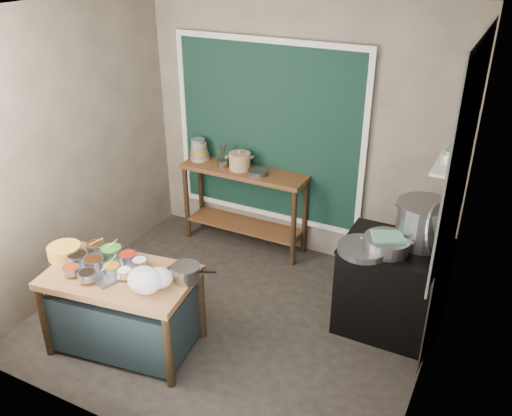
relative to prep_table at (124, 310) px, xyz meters
The scene contains 31 objects.
floor 1.06m from the prep_table, 49.09° to the left, with size 3.50×3.00×0.02m, color #302A24.
back_wall 2.57m from the prep_table, 73.95° to the left, with size 3.50×0.02×2.80m, color gray.
left_wall 1.69m from the prep_table, 145.95° to the left, with size 0.02×3.00×2.80m, color gray.
right_wall 2.72m from the prep_table, 17.29° to the left, with size 0.02×3.00×2.80m, color gray.
ceiling 2.63m from the prep_table, 49.09° to the left, with size 3.50×3.00×0.02m, color gray.
curtain_panel 2.44m from the prep_table, 82.30° to the left, with size 2.10×0.02×1.90m, color black.
curtain_frame 2.43m from the prep_table, 82.27° to the left, with size 2.22×0.03×2.02m, color beige, non-canonical shape.
tile_panel 3.09m from the prep_table, 28.59° to the left, with size 0.02×1.70×1.70m, color #B2B2AA.
soot_patch 2.79m from the prep_table, 30.36° to the left, with size 0.01×1.30×1.30m, color black.
wall_shelf 3.04m from the prep_table, 35.06° to the left, with size 0.22×0.70×0.03m, color beige.
prep_table is the anchor object (origin of this frame).
back_counter 2.03m from the prep_table, 87.18° to the left, with size 1.45×0.40×0.95m, color brown.
stove_block 2.39m from the prep_table, 33.02° to the left, with size 0.90×0.68×0.85m, color black.
stove_top 2.44m from the prep_table, 33.02° to the left, with size 0.92×0.69×0.03m, color black.
condiment_tray 0.43m from the prep_table, behind, with size 0.53×0.38×0.02m, color gray.
condiment_bowls 0.48m from the prep_table, 169.01° to the left, with size 0.68×0.55×0.08m.
yellow_basin 0.74m from the prep_table, behind, with size 0.29×0.29×0.11m, color gold.
saucepan 0.72m from the prep_table, 19.06° to the left, with size 0.24×0.24×0.13m, color gray, non-canonical shape.
plastic_bag_a 0.60m from the prep_table, 15.03° to the right, with size 0.29×0.24×0.22m, color white.
plastic_bag_b 0.61m from the prep_table, ahead, with size 0.23×0.19×0.17m, color white.
bowl_stack 2.23m from the prep_table, 103.58° to the left, with size 0.22×0.22×0.25m.
utensil_cup 2.11m from the prep_table, 94.56° to the left, with size 0.13×0.13×0.08m, color gray.
ceramic_crock 2.13m from the prep_table, 88.47° to the left, with size 0.25×0.25×0.17m, color #9C7855, non-canonical shape.
wide_bowl 2.08m from the prep_table, 81.30° to the left, with size 0.21×0.21×0.05m, color gray.
stock_pot 2.69m from the prep_table, 33.60° to the left, with size 0.49×0.49×0.38m, color gray, non-canonical shape.
pot_lid 2.74m from the prep_table, 30.06° to the left, with size 0.44×0.44×0.02m, color gray.
steamer 2.33m from the prep_table, 31.01° to the left, with size 0.40×0.40×0.13m, color gray, non-canonical shape.
green_cloth 2.35m from the prep_table, 31.01° to the left, with size 0.26×0.20×0.02m, color #60AF9C.
shallow_pan 2.12m from the prep_table, 31.10° to the left, with size 0.43×0.43×0.06m, color gray.
shelf_bowl_stack 3.03m from the prep_table, 33.72° to the left, with size 0.15×0.15×0.12m.
shelf_bowl_green 3.14m from the prep_table, 37.55° to the left, with size 0.14×0.14×0.05m, color gray.
Camera 1 is at (2.07, -3.59, 3.30)m, focal length 38.00 mm.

